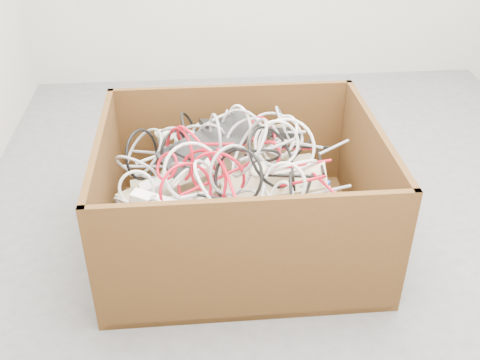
{
  "coord_description": "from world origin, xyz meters",
  "views": [
    {
      "loc": [
        -0.46,
        -2.16,
        1.53
      ],
      "look_at": [
        -0.29,
        -0.26,
        0.3
      ],
      "focal_mm": 42.29,
      "sensor_mm": 36.0,
      "label": 1
    }
  ],
  "objects": [
    {
      "name": "power_strip_right",
      "position": [
        -0.56,
        -0.51,
        0.35
      ],
      "size": [
        0.31,
        0.15,
        0.1
      ],
      "primitive_type": "cube",
      "rotation": [
        -0.1,
        0.17,
        -0.33
      ],
      "color": "white",
      "rests_on": "keyboard_pile"
    },
    {
      "name": "mice_scatter",
      "position": [
        -0.31,
        -0.28,
        0.35
      ],
      "size": [
        0.64,
        0.52,
        0.2
      ],
      "color": "beige",
      "rests_on": "keyboard_pile"
    },
    {
      "name": "ground",
      "position": [
        0.0,
        0.0,
        0.0
      ],
      "size": [
        3.0,
        3.0,
        0.0
      ],
      "primitive_type": "plane",
      "color": "#505053",
      "rests_on": "ground"
    },
    {
      "name": "vga_plug",
      "position": [
        0.02,
        -0.39,
        0.35
      ],
      "size": [
        0.06,
        0.06,
        0.03
      ],
      "primitive_type": "cube",
      "rotation": [
        0.09,
        0.14,
        -0.61
      ],
      "color": "blue",
      "rests_on": "keyboard_pile"
    },
    {
      "name": "cable_tangle",
      "position": [
        -0.36,
        -0.27,
        0.41
      ],
      "size": [
        0.97,
        0.83,
        0.43
      ],
      "color": "#97989D",
      "rests_on": "keyboard_pile"
    },
    {
      "name": "power_strip_left",
      "position": [
        -0.54,
        -0.31,
        0.36
      ],
      "size": [
        0.29,
        0.11,
        0.12
      ],
      "primitive_type": "cube",
      "rotation": [
        0.14,
        -0.26,
        0.18
      ],
      "color": "white",
      "rests_on": "keyboard_pile"
    },
    {
      "name": "keyboard_pile",
      "position": [
        -0.28,
        -0.24,
        0.29
      ],
      "size": [
        0.97,
        0.7,
        0.38
      ],
      "color": "beige",
      "rests_on": "cardboard_box"
    },
    {
      "name": "cardboard_box",
      "position": [
        -0.31,
        -0.28,
        0.14
      ],
      "size": [
        1.08,
        0.9,
        0.53
      ],
      "color": "#411E10",
      "rests_on": "ground"
    }
  ]
}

